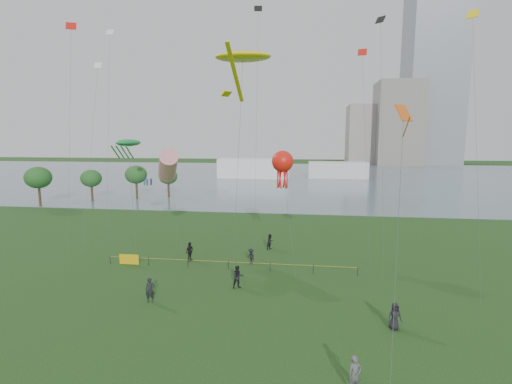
# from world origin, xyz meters

# --- Properties ---
(ground_plane) EXTENTS (400.00, 400.00, 0.00)m
(ground_plane) POSITION_xyz_m (0.00, 0.00, 0.00)
(ground_plane) COLOR #143410
(lake) EXTENTS (400.00, 120.00, 0.08)m
(lake) POSITION_xyz_m (0.00, 100.00, 0.02)
(lake) COLOR slate
(lake) RESTS_ON ground_plane
(tower) EXTENTS (24.00, 24.00, 120.00)m
(tower) POSITION_xyz_m (62.00, 168.00, 60.00)
(tower) COLOR slate
(tower) RESTS_ON ground_plane
(building_mid) EXTENTS (20.00, 20.00, 38.00)m
(building_mid) POSITION_xyz_m (46.00, 162.00, 19.00)
(building_mid) COLOR slate
(building_mid) RESTS_ON ground_plane
(building_low) EXTENTS (16.00, 18.00, 28.00)m
(building_low) POSITION_xyz_m (32.00, 168.00, 14.00)
(building_low) COLOR gray
(building_low) RESTS_ON ground_plane
(pavilion_left) EXTENTS (22.00, 8.00, 6.00)m
(pavilion_left) POSITION_xyz_m (-12.00, 95.00, 3.00)
(pavilion_left) COLOR white
(pavilion_left) RESTS_ON ground_plane
(pavilion_right) EXTENTS (18.00, 7.00, 5.00)m
(pavilion_right) POSITION_xyz_m (14.00, 98.00, 2.50)
(pavilion_right) COLOR silver
(pavilion_right) RESTS_ON ground_plane
(trees) EXTENTS (23.72, 17.70, 7.25)m
(trees) POSITION_xyz_m (-35.27, 47.82, 4.87)
(trees) COLOR #372919
(trees) RESTS_ON ground_plane
(fence) EXTENTS (24.07, 0.07, 1.05)m
(fence) POSITION_xyz_m (-9.21, 13.26, 0.55)
(fence) COLOR black
(fence) RESTS_ON ground_plane
(kite_flyer) EXTENTS (0.79, 0.64, 1.87)m
(kite_flyer) POSITION_xyz_m (6.61, -2.80, 0.94)
(kite_flyer) COLOR #515358
(kite_flyer) RESTS_ON ground_plane
(spectator_a) EXTENTS (1.14, 1.03, 1.93)m
(spectator_a) POSITION_xyz_m (-1.39, 9.00, 0.96)
(spectator_a) COLOR black
(spectator_a) RESTS_ON ground_plane
(spectator_b) EXTENTS (1.12, 1.13, 1.56)m
(spectator_b) POSITION_xyz_m (-1.20, 15.17, 0.78)
(spectator_b) COLOR black
(spectator_b) RESTS_ON ground_plane
(spectator_c) EXTENTS (0.86, 1.23, 1.93)m
(spectator_c) POSITION_xyz_m (-7.53, 15.26, 0.97)
(spectator_c) COLOR black
(spectator_c) RESTS_ON ground_plane
(spectator_d) EXTENTS (0.98, 0.74, 1.80)m
(spectator_d) POSITION_xyz_m (9.97, 3.76, 0.90)
(spectator_d) COLOR black
(spectator_d) RESTS_ON ground_plane
(spectator_f) EXTENTS (0.80, 0.66, 1.89)m
(spectator_f) POSITION_xyz_m (-7.56, 5.56, 0.94)
(spectator_f) COLOR black
(spectator_f) RESTS_ON ground_plane
(spectator_g) EXTENTS (1.04, 1.08, 1.75)m
(spectator_g) POSITION_xyz_m (0.25, 20.22, 0.87)
(spectator_g) COLOR black
(spectator_g) RESTS_ON ground_plane
(kite_stingray) EXTENTS (5.68, 10.25, 20.90)m
(kite_stingray) POSITION_xyz_m (-2.41, 18.02, 20.40)
(kite_stingray) COLOR #3F3F42
(kite_windsock) EXTENTS (4.75, 5.24, 11.35)m
(kite_windsock) POSITION_xyz_m (-10.84, 18.62, 9.37)
(kite_windsock) COLOR #3F3F42
(kite_creature) EXTENTS (4.03, 7.36, 12.28)m
(kite_creature) POSITION_xyz_m (-16.02, 20.20, 11.84)
(kite_creature) COLOR #3F3F42
(kite_octopus) EXTENTS (3.01, 9.96, 11.10)m
(kite_octopus) POSITION_xyz_m (1.57, 19.71, 9.87)
(kite_octopus) COLOR #3F3F42
(kite_delta) EXTENTS (3.68, 13.15, 14.74)m
(kite_delta) POSITION_xyz_m (10.54, 6.60, 13.34)
(kite_delta) COLOR #3F3F42
(small_kites) EXTENTS (38.08, 11.87, 6.93)m
(small_kites) POSITION_xyz_m (-3.06, 19.92, 23.33)
(small_kites) COLOR white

